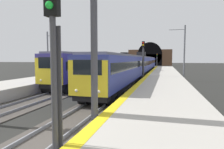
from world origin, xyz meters
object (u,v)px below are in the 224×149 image
(train_adjacent_platform, at_px, (124,63))
(railway_signal_far, at_px, (157,59))
(overhead_signal_gantry, at_px, (5,5))
(railway_signal_near, at_px, (54,59))
(train_main_approaching, at_px, (141,65))
(catenary_mast_far, at_px, (48,56))
(catenary_mast_near, at_px, (184,53))
(railway_signal_mid, at_px, (143,59))

(train_adjacent_platform, xyz_separation_m, railway_signal_far, (27.75, -6.70, 0.93))
(overhead_signal_gantry, bearing_deg, railway_signal_far, -3.60)
(railway_signal_near, bearing_deg, train_adjacent_platform, -171.00)
(train_main_approaching, relative_size, catenary_mast_far, 7.68)
(railway_signal_far, distance_m, catenary_mast_far, 50.92)
(railway_signal_near, height_order, catenary_mast_far, catenary_mast_far)
(train_adjacent_platform, bearing_deg, railway_signal_near, 10.40)
(catenary_mast_near, distance_m, catenary_mast_far, 20.07)
(train_main_approaching, height_order, railway_signal_far, railway_signal_far)
(railway_signal_near, bearing_deg, catenary_mast_near, 167.97)
(train_main_approaching, xyz_separation_m, catenary_mast_far, (-13.57, 12.22, 1.60))
(train_main_approaching, relative_size, railway_signal_mid, 9.96)
(train_adjacent_platform, relative_size, catenary_mast_near, 7.88)
(overhead_signal_gantry, height_order, catenary_mast_near, catenary_mast_near)
(train_adjacent_platform, relative_size, catenary_mast_far, 8.82)
(railway_signal_far, distance_m, overhead_signal_gantry, 67.31)
(railway_signal_mid, xyz_separation_m, overhead_signal_gantry, (-19.03, 4.23, 2.45))
(train_adjacent_platform, bearing_deg, overhead_signal_gantry, 4.99)
(railway_signal_near, height_order, overhead_signal_gantry, overhead_signal_gantry)
(train_adjacent_platform, bearing_deg, railway_signal_far, 167.83)
(overhead_signal_gantry, bearing_deg, catenary_mast_near, -23.01)
(train_adjacent_platform, relative_size, overhead_signal_gantry, 7.26)
(train_main_approaching, relative_size, overhead_signal_gantry, 6.32)
(train_main_approaching, bearing_deg, overhead_signal_gantry, -3.91)
(train_adjacent_platform, xyz_separation_m, railway_signal_mid, (-20.35, -6.70, 1.00))
(railway_signal_near, height_order, railway_signal_far, railway_signal_near)
(train_adjacent_platform, height_order, railway_signal_near, railway_signal_near)
(train_adjacent_platform, height_order, railway_signal_mid, railway_signal_mid)
(railway_signal_far, relative_size, catenary_mast_near, 0.65)
(train_main_approaching, bearing_deg, catenary_mast_near, 40.06)
(train_main_approaching, height_order, railway_signal_near, railway_signal_near)
(train_main_approaching, bearing_deg, railway_signal_far, 177.70)
(overhead_signal_gantry, relative_size, catenary_mast_near, 1.09)
(train_main_approaching, height_order, overhead_signal_gantry, overhead_signal_gantry)
(train_main_approaching, xyz_separation_m, train_adjacent_platform, (7.64, 4.94, 0.14))
(railway_signal_near, relative_size, overhead_signal_gantry, 0.61)
(railway_signal_near, relative_size, railway_signal_far, 1.03)
(overhead_signal_gantry, xyz_separation_m, catenary_mast_far, (18.17, 9.75, -1.99))
(railway_signal_mid, relative_size, catenary_mast_far, 0.77)
(train_main_approaching, bearing_deg, train_adjacent_platform, -146.56)
(train_adjacent_platform, xyz_separation_m, catenary_mast_far, (-21.21, 7.28, 1.47))
(catenary_mast_far, bearing_deg, train_adjacent_platform, -18.94)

